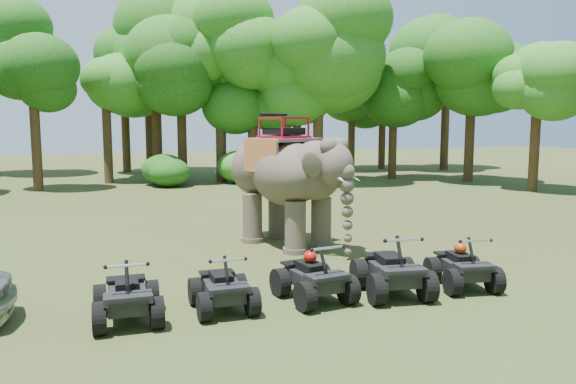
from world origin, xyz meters
name	(u,v)px	position (x,y,z in m)	size (l,w,h in m)	color
ground	(303,277)	(0.00, 0.00, 0.00)	(110.00, 110.00, 0.00)	#47381E
elephant	(286,180)	(0.67, 3.49, 1.95)	(2.04, 4.64, 3.90)	brown
atv_0	(127,289)	(-4.08, -1.79, 0.62)	(1.22, 1.67, 1.24)	black
atv_1	(223,281)	(-2.27, -1.72, 0.58)	(1.14, 1.57, 1.16)	black
atv_2	(314,271)	(-0.36, -1.68, 0.63)	(1.24, 1.69, 1.26)	black
atv_3	(392,264)	(1.36, -1.84, 0.68)	(1.34, 1.84, 1.36)	black
atv_4	(463,261)	(3.12, -1.84, 0.61)	(1.19, 1.63, 1.21)	black
tree_0	(181,109)	(0.00, 22.61, 4.42)	(6.19, 6.19, 8.85)	#195114
tree_1	(252,111)	(4.01, 20.89, 4.24)	(5.94, 5.94, 8.49)	#195114
tree_2	(318,99)	(7.41, 18.64, 4.95)	(6.93, 6.93, 9.91)	#195114
tree_3	(393,121)	(12.90, 19.75, 3.66)	(5.13, 5.13, 7.32)	#195114
tree_4	(471,107)	(16.61, 16.95, 4.52)	(6.33, 6.33, 9.04)	#195114
tree_5	(536,127)	(16.86, 11.74, 3.38)	(4.73, 4.73, 6.75)	#195114
tree_28	(35,126)	(-7.93, 19.81, 3.42)	(4.78, 4.78, 6.83)	#195114
tree_29	(107,123)	(-4.36, 22.53, 3.57)	(5.00, 5.00, 7.15)	#195114
tree_30	(125,110)	(-3.12, 29.57, 4.44)	(6.21, 6.21, 8.87)	#195114
tree_31	(149,106)	(-1.44, 29.97, 4.71)	(6.59, 6.59, 9.42)	#195114
tree_32	(446,102)	(19.77, 24.44, 5.08)	(7.11, 7.11, 10.16)	#195114
tree_33	(220,92)	(2.20, 21.48, 5.41)	(7.58, 7.58, 10.83)	#195114
tree_34	(254,123)	(4.38, 21.99, 3.53)	(4.94, 4.94, 7.06)	#195114
tree_36	(352,120)	(13.07, 26.53, 3.77)	(5.28, 5.28, 7.54)	#195114
tree_37	(382,119)	(15.65, 26.59, 3.80)	(5.31, 5.31, 7.59)	#195114
tree_39	(297,121)	(6.70, 20.42, 3.64)	(5.10, 5.10, 7.29)	#195114
tree_40	(156,99)	(-1.42, 23.61, 5.01)	(7.01, 7.01, 10.01)	#195114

